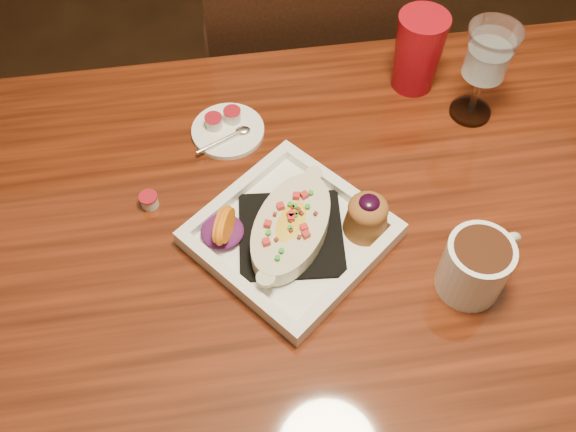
{
  "coord_description": "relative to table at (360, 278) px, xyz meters",
  "views": [
    {
      "loc": [
        -0.19,
        -0.49,
        1.57
      ],
      "look_at": [
        -0.11,
        0.06,
        0.77
      ],
      "focal_mm": 40.0,
      "sensor_mm": 36.0,
      "label": 1
    }
  ],
  "objects": [
    {
      "name": "red_tumbler",
      "position": [
        0.16,
        0.33,
        0.17
      ],
      "size": [
        0.09,
        0.09,
        0.14
      ],
      "primitive_type": "cone",
      "color": "#AD0C18",
      "rests_on": "table"
    },
    {
      "name": "saucer",
      "position": [
        -0.19,
        0.26,
        0.11
      ],
      "size": [
        0.12,
        0.12,
        0.08
      ],
      "color": "white",
      "rests_on": "table"
    },
    {
      "name": "goblet",
      "position": [
        0.24,
        0.24,
        0.22
      ],
      "size": [
        0.09,
        0.09,
        0.18
      ],
      "color": "silver",
      "rests_on": "table"
    },
    {
      "name": "floor",
      "position": [
        0.0,
        0.0,
        -0.65
      ],
      "size": [
        7.0,
        7.0,
        0.0
      ],
      "primitive_type": "plane",
      "color": "black",
      "rests_on": "ground"
    },
    {
      "name": "coffee_mug",
      "position": [
        0.13,
        -0.08,
        0.15
      ],
      "size": [
        0.13,
        0.09,
        0.1
      ],
      "rotation": [
        0.0,
        0.0,
        0.42
      ],
      "color": "white",
      "rests_on": "table"
    },
    {
      "name": "plate",
      "position": [
        -0.1,
        0.03,
        0.12
      ],
      "size": [
        0.35,
        0.35,
        0.08
      ],
      "rotation": [
        0.0,
        0.0,
        0.68
      ],
      "color": "white",
      "rests_on": "table"
    },
    {
      "name": "chair_far",
      "position": [
        -0.0,
        0.63,
        -0.15
      ],
      "size": [
        0.42,
        0.42,
        0.93
      ],
      "rotation": [
        0.0,
        0.0,
        3.14
      ],
      "color": "black",
      "rests_on": "floor"
    },
    {
      "name": "creamer_loose",
      "position": [
        -0.32,
        0.12,
        0.11
      ],
      "size": [
        0.03,
        0.03,
        0.02
      ],
      "color": "silver",
      "rests_on": "table"
    },
    {
      "name": "table",
      "position": [
        0.0,
        0.0,
        0.0
      ],
      "size": [
        1.5,
        0.9,
        0.75
      ],
      "color": "maroon",
      "rests_on": "floor"
    }
  ]
}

